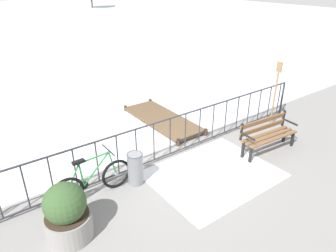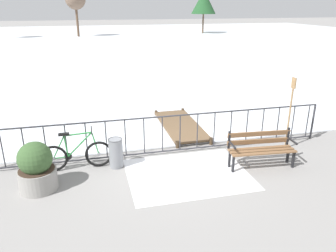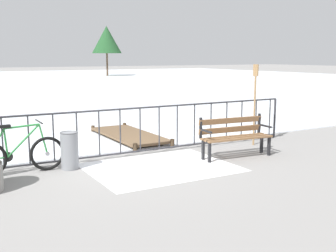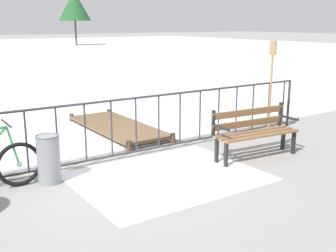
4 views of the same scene
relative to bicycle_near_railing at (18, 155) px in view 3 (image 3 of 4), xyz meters
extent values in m
plane|color=gray|center=(2.18, 0.31, -0.37)|extent=(160.00, 160.00, 0.00)
cube|color=white|center=(2.51, -0.89, -0.36)|extent=(2.80, 2.20, 0.01)
cylinder|color=#2D2D33|center=(2.18, 0.31, 0.68)|extent=(9.00, 0.04, 0.04)
cylinder|color=#2D2D33|center=(2.18, 0.31, -0.29)|extent=(9.00, 0.04, 0.04)
cylinder|color=#2D2D33|center=(6.68, 0.31, 0.16)|extent=(0.06, 0.06, 1.05)
cylinder|color=#2D2D33|center=(-0.22, 0.31, 0.20)|extent=(0.03, 0.03, 0.97)
cylinder|color=#2D2D33|center=(0.26, 0.31, 0.20)|extent=(0.03, 0.03, 0.97)
cylinder|color=#2D2D33|center=(0.74, 0.31, 0.20)|extent=(0.03, 0.03, 0.97)
cylinder|color=#2D2D33|center=(1.22, 0.31, 0.20)|extent=(0.03, 0.03, 0.97)
cylinder|color=#2D2D33|center=(1.70, 0.31, 0.20)|extent=(0.03, 0.03, 0.97)
cylinder|color=#2D2D33|center=(2.18, 0.31, 0.20)|extent=(0.03, 0.03, 0.97)
cylinder|color=#2D2D33|center=(2.66, 0.31, 0.20)|extent=(0.03, 0.03, 0.97)
cylinder|color=#2D2D33|center=(3.14, 0.31, 0.20)|extent=(0.03, 0.03, 0.97)
cylinder|color=#2D2D33|center=(3.62, 0.31, 0.20)|extent=(0.03, 0.03, 0.97)
cylinder|color=#2D2D33|center=(4.10, 0.31, 0.20)|extent=(0.03, 0.03, 0.97)
cylinder|color=#2D2D33|center=(4.58, 0.31, 0.20)|extent=(0.03, 0.03, 0.97)
cylinder|color=#2D2D33|center=(5.06, 0.31, 0.20)|extent=(0.03, 0.03, 0.97)
cylinder|color=#2D2D33|center=(5.54, 0.31, 0.20)|extent=(0.03, 0.03, 0.97)
cylinder|color=#2D2D33|center=(6.02, 0.31, 0.20)|extent=(0.03, 0.03, 0.97)
cylinder|color=#2D2D33|center=(6.50, 0.31, 0.20)|extent=(0.03, 0.03, 0.97)
torus|color=black|center=(0.53, 0.00, -0.04)|extent=(0.66, 0.06, 0.66)
cylinder|color=gray|center=(0.53, 0.00, -0.04)|extent=(0.08, 0.06, 0.08)
cylinder|color=#2D843D|center=(-0.21, 0.00, 0.25)|extent=(0.08, 0.04, 0.53)
cylinder|color=#2D843D|center=(0.11, 0.00, 0.26)|extent=(0.61, 0.04, 0.59)
cylinder|color=#2D843D|center=(0.09, 0.00, 0.53)|extent=(0.63, 0.04, 0.07)
cylinder|color=#2D843D|center=(0.47, 0.00, 0.25)|extent=(0.16, 0.03, 0.59)
cube|color=black|center=(-0.23, 0.00, 0.55)|extent=(0.24, 0.10, 0.05)
cylinder|color=black|center=(0.40, 0.00, 0.59)|extent=(0.03, 0.52, 0.03)
cylinder|color=black|center=(-0.19, 0.00, -0.02)|extent=(0.18, 0.02, 0.18)
cube|color=brown|center=(4.36, -0.84, 0.07)|extent=(1.60, 0.24, 0.04)
cube|color=brown|center=(4.34, -1.00, 0.07)|extent=(1.60, 0.24, 0.04)
cube|color=brown|center=(4.33, -1.15, 0.07)|extent=(1.60, 0.24, 0.04)
cube|color=brown|center=(4.36, -0.75, 0.21)|extent=(1.60, 0.19, 0.12)
cube|color=brown|center=(4.36, -0.75, 0.41)|extent=(1.60, 0.19, 0.12)
cube|color=black|center=(5.09, -1.19, -0.15)|extent=(0.05, 0.06, 0.44)
cube|color=black|center=(5.11, -0.93, -0.15)|extent=(0.05, 0.06, 0.44)
cube|color=black|center=(5.12, -0.81, 0.30)|extent=(0.05, 0.05, 0.45)
cube|color=black|center=(5.10, -1.06, 0.27)|extent=(0.07, 0.40, 0.04)
cube|color=black|center=(3.57, -1.06, -0.15)|extent=(0.05, 0.06, 0.44)
cube|color=black|center=(3.60, -0.80, -0.15)|extent=(0.05, 0.06, 0.44)
cube|color=black|center=(3.61, -0.68, 0.30)|extent=(0.05, 0.05, 0.45)
cube|color=black|center=(3.59, -0.93, 0.27)|extent=(0.07, 0.40, 0.04)
cylinder|color=gray|center=(0.93, -0.11, -0.01)|extent=(0.34, 0.34, 0.72)
torus|color=#494A4E|center=(0.93, -0.11, 0.35)|extent=(0.35, 0.35, 0.02)
cylinder|color=#937047|center=(5.55, -0.16, 0.48)|extent=(0.04, 0.04, 1.70)
cube|color=#937047|center=(5.55, -0.16, 1.47)|extent=(0.03, 0.16, 0.28)
cube|color=brown|center=(3.17, 2.03, -0.25)|extent=(1.10, 2.85, 0.06)
cylinder|color=#433323|center=(2.68, 0.61, -0.27)|extent=(0.10, 0.10, 0.20)
cylinder|color=#433323|center=(3.67, 0.61, -0.27)|extent=(0.10, 0.10, 0.20)
cylinder|color=#433323|center=(2.68, 3.46, -0.27)|extent=(0.10, 0.10, 0.20)
cylinder|color=#433323|center=(3.67, 3.46, -0.27)|extent=(0.10, 0.10, 0.20)
cylinder|color=brown|center=(16.08, 36.15, 1.73)|extent=(0.20, 0.20, 4.20)
cone|color=#1E4723|center=(16.08, 36.15, 3.62)|extent=(3.24, 3.24, 2.95)
camera|label=1|loc=(-1.79, -4.98, 3.75)|focal=32.96mm
camera|label=2|loc=(0.41, -7.42, 3.38)|focal=35.17mm
camera|label=3|loc=(-1.34, -7.95, 1.80)|focal=44.81mm
camera|label=4|loc=(-0.93, -6.01, 1.96)|focal=45.06mm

